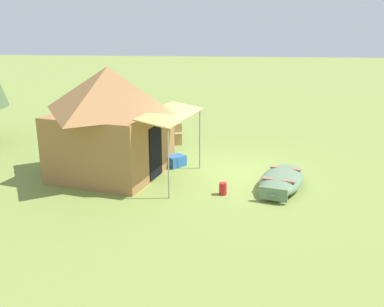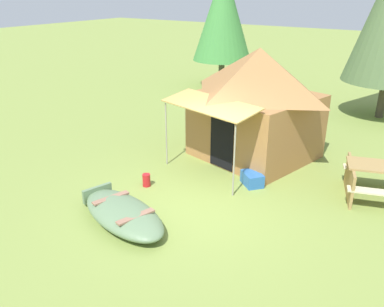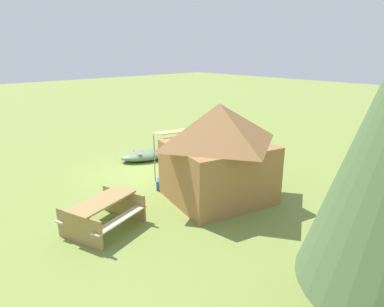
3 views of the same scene
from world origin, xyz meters
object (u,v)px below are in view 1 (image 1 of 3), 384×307
object	(u,v)px
picnic_table	(157,127)
fuel_can	(223,189)
canvas_cabin_tent	(110,120)
beached_rowboat	(282,180)
cooler_box	(175,161)

from	to	relation	value
picnic_table	fuel_can	bearing A→B (deg)	-152.88
canvas_cabin_tent	picnic_table	xyz separation A→B (m)	(3.49, -0.63, -1.02)
beached_rowboat	canvas_cabin_tent	world-z (taller)	canvas_cabin_tent
canvas_cabin_tent	cooler_box	xyz separation A→B (m)	(0.75, -1.64, -1.35)
beached_rowboat	fuel_can	bearing A→B (deg)	113.09
picnic_table	cooler_box	size ratio (longest dim) A/B	3.99
beached_rowboat	canvas_cabin_tent	size ratio (longest dim) A/B	0.61
canvas_cabin_tent	cooler_box	world-z (taller)	canvas_cabin_tent
picnic_table	fuel_can	xyz separation A→B (m)	(-4.76, -2.44, -0.33)
cooler_box	fuel_can	size ratio (longest dim) A/B	1.78
cooler_box	fuel_can	xyz separation A→B (m)	(-2.02, -1.43, -0.00)
canvas_cabin_tent	fuel_can	world-z (taller)	canvas_cabin_tent
picnic_table	canvas_cabin_tent	bearing A→B (deg)	169.74
canvas_cabin_tent	fuel_can	size ratio (longest dim) A/B	13.84
canvas_cabin_tent	picnic_table	size ratio (longest dim) A/B	1.95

